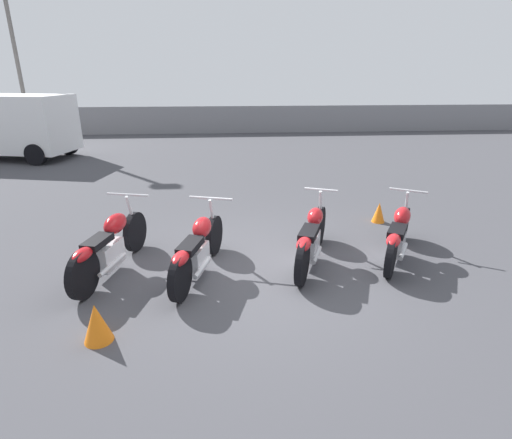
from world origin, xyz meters
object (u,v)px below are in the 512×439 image
Objects in this scene: light_pole_left at (11,28)px; traffic_cone_near at (379,212)px; motorcycle_slot_0 at (110,246)px; motorcycle_slot_1 at (198,249)px; motorcycle_slot_3 at (399,235)px; motorcycle_slot_2 at (312,238)px; traffic_cone_far at (97,323)px.

traffic_cone_near is (11.51, -10.94, -4.35)m from light_pole_left.
motorcycle_slot_0 is (6.65, -12.75, -4.11)m from light_pole_left.
motorcycle_slot_3 is at bearing 22.08° from motorcycle_slot_1.
motorcycle_slot_2 is at bearing 24.81° from motorcycle_slot_1.
light_pole_left is at bearing 131.89° from motorcycle_slot_0.
motorcycle_slot_1 is 4.50× the size of traffic_cone_far.
motorcycle_slot_1 reaches higher than traffic_cone_far.
traffic_cone_far is at bearing -125.82° from motorcycle_slot_2.
light_pole_left is 14.95m from motorcycle_slot_0.
light_pole_left reaches higher than motorcycle_slot_1.
motorcycle_slot_1 is 3.23m from motorcycle_slot_3.
motorcycle_slot_2 is 3.34m from traffic_cone_far.
motorcycle_slot_0 is 4.53m from motorcycle_slot_3.
light_pole_left is at bearing 149.84° from motorcycle_slot_2.
light_pole_left is 16.58m from traffic_cone_far.
traffic_cone_near is 0.87× the size of traffic_cone_far.
traffic_cone_near is at bearing -43.54° from light_pole_left.
motorcycle_slot_3 is 4.58× the size of traffic_cone_near.
motorcycle_slot_1 is 1.84m from traffic_cone_far.
traffic_cone_far is (-4.60, -3.50, 0.03)m from traffic_cone_near.
motorcycle_slot_0 is 1.72m from traffic_cone_far.
motorcycle_slot_0 is 1.17× the size of motorcycle_slot_3.
motorcycle_slot_3 is at bearing -101.06° from traffic_cone_near.
light_pole_left reaches higher than motorcycle_slot_0.
light_pole_left is 16.51× the size of traffic_cone_far.
motorcycle_slot_3 is (4.53, 0.13, -0.03)m from motorcycle_slot_0.
motorcycle_slot_0 is 3.09m from motorcycle_slot_2.
motorcycle_slot_2 reaches higher than motorcycle_slot_1.
traffic_cone_far is (-1.06, -1.49, -0.20)m from motorcycle_slot_1.
motorcycle_slot_2 is at bearing -146.71° from motorcycle_slot_3.
motorcycle_slot_1 reaches higher than traffic_cone_near.
traffic_cone_far is (-2.83, -1.76, -0.20)m from motorcycle_slot_2.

